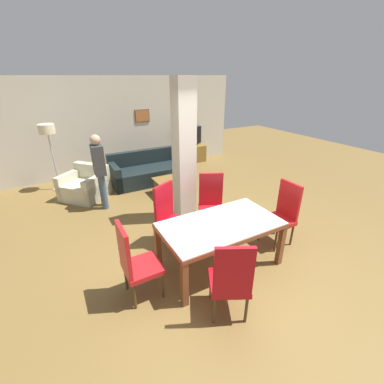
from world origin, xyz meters
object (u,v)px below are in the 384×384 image
Objects in this scene: dining_table at (220,231)px; dining_chair_far_left at (169,215)px; bottle at (177,177)px; dining_chair_near_left at (231,279)px; dining_chair_head_left at (135,261)px; floor_lamp at (48,135)px; armchair at (85,187)px; coffee_table at (168,186)px; tv_screen at (191,137)px; dining_chair_head_right at (282,212)px; dining_chair_far_right at (211,202)px; tv_stand at (191,154)px; sofa at (150,171)px; standing_person at (99,167)px.

dining_table is 1.59× the size of dining_chair_far_left.
dining_chair_near_left is at bearing -106.02° from bottle.
floor_lamp is (-0.65, 4.41, 0.83)m from dining_chair_head_left.
dining_chair_near_left reaches higher than bottle.
dining_chair_near_left is 4.53m from armchair.
tv_screen is (1.75, 1.99, 0.64)m from coffee_table.
dining_chair_head_right and dining_chair_near_left have the same top height.
dining_chair_far_right is 1.25m from dining_chair_head_right.
dining_chair_head_right is 0.88× the size of armchair.
dining_chair_head_left is at bearing -125.83° from tv_stand.
dining_chair_head_left is at bearing -121.40° from coffee_table.
dining_chair_near_left reaches higher than coffee_table.
armchair is at bearing -161.50° from tv_stand.
bottle is (0.12, 1.70, -0.10)m from dining_chair_far_right.
dining_chair_head_left is 3.27m from coffee_table.
dining_chair_far_right is 1.17× the size of tv_stand.
standing_person reaches higher than sofa.
dining_chair_far_left is at bearing -119.42° from bottle.
sofa is 1.67× the size of armchair.
dining_chair_near_left is (-0.44, -0.84, -0.03)m from dining_table.
dining_chair_near_left is (0.87, -0.84, 0.00)m from dining_chair_head_left.
sofa reaches higher than tv_stand.
tv_screen reaches higher than dining_chair_far_left.
dining_chair_near_left is 1.70× the size of coffee_table.
dining_chair_near_left is at bearing -102.90° from coffee_table.
tv_screen is (1.58, 2.15, 0.36)m from bottle.
sofa reaches higher than dining_table.
sofa is at bearing -123.64° from armchair.
bottle is (-0.72, 2.62, -0.10)m from dining_chair_head_right.
dining_chair_far_left reaches higher than bottle.
dining_chair_head_left is 1.21m from dining_chair_near_left.
dining_chair_far_right is (0.43, 0.91, -0.03)m from dining_table.
dining_chair_near_left is 1.15× the size of tv_screen.
dining_table is at bearing 85.60° from sofa.
tv_screen is at bearing -88.50° from dining_chair_far_right.
bottle is at bearing 15.46° from dining_chair_head_right.
dining_chair_near_left reaches higher than dining_table.
standing_person is (0.82, -1.58, -0.47)m from floor_lamp.
dining_chair_near_left is at bearing 81.09° from sofa.
dining_chair_far_left is at bearing 21.93° from standing_person.
standing_person is (-2.42, 2.84, 0.36)m from dining_chair_head_right.
dining_chair_head_right reaches higher than coffee_table.
dining_table is at bearing -101.98° from bottle.
floor_lamp is at bearing -30.29° from dining_chair_far_right.
bottle is 0.14× the size of standing_person.
dining_table is 1.30m from dining_chair_head_left.
dining_table is 1.59× the size of dining_chair_far_right.
tv_stand is at bearing -152.75° from sofa.
sofa is 3.22× the size of coffee_table.
tv_stand is (3.44, 4.76, -0.30)m from dining_chair_head_left.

